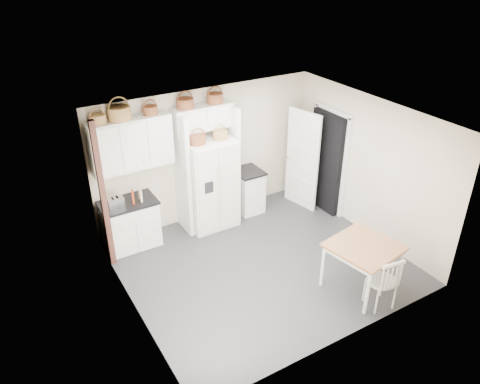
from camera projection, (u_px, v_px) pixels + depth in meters
floor at (263, 264)px, 8.07m from camera, size 4.50×4.50×0.00m
ceiling at (267, 121)px, 6.82m from camera, size 4.50×4.50×0.00m
wall_back at (207, 154)px, 8.96m from camera, size 4.50×0.00×4.50m
wall_left at (128, 239)px, 6.44m from camera, size 0.00×4.00×4.00m
wall_right at (368, 167)px, 8.46m from camera, size 0.00×4.00×4.00m
refrigerator at (210, 183)px, 8.81m from camera, size 0.92×0.74×1.77m
base_cab_left at (131, 225)px, 8.37m from camera, size 0.94×0.59×0.87m
base_cab_right at (248, 191)px, 9.48m from camera, size 0.49×0.58×0.86m
dining_table at (361, 267)px, 7.35m from camera, size 1.12×1.12×0.81m
windsor_chair at (382, 281)px, 6.96m from camera, size 0.52×0.48×0.93m
counter_left at (128, 203)px, 8.15m from camera, size 0.98×0.63×0.04m
counter_right at (248, 171)px, 9.27m from camera, size 0.53×0.62×0.04m
toaster at (115, 203)px, 7.93m from camera, size 0.28×0.17×0.19m
cookbook_red at (133, 197)px, 8.07m from camera, size 0.07×0.15×0.22m
cookbook_cream at (140, 195)px, 8.12m from camera, size 0.04×0.15×0.23m
basket_upper_a at (98, 119)px, 7.40m from camera, size 0.26×0.26×0.15m
basket_upper_b at (119, 113)px, 7.54m from camera, size 0.37×0.37×0.22m
basket_upper_c at (150, 110)px, 7.79m from camera, size 0.25×0.25×0.15m
basket_bridge_a at (185, 103)px, 8.07m from camera, size 0.31×0.31×0.17m
basket_bridge_b at (215, 98)px, 8.34m from camera, size 0.30×0.30×0.17m
basket_fridge_a at (198, 140)px, 8.16m from camera, size 0.29×0.29×0.16m
basket_fridge_b at (220, 135)px, 8.36m from camera, size 0.27×0.27×0.15m
upper_cabinet at (131, 144)px, 7.87m from camera, size 1.40×0.34×0.90m
bridge_cabinet at (202, 117)px, 8.37m from camera, size 1.12×0.34×0.45m
fridge_panel_left at (183, 175)px, 8.51m from camera, size 0.08×0.60×2.30m
fridge_panel_right at (231, 163)px, 8.96m from camera, size 0.08×0.60×2.30m
trim_post at (103, 197)px, 7.48m from camera, size 0.09×0.09×2.60m
doorway_void at (327, 162)px, 9.30m from camera, size 0.18×0.85×2.05m
door_slab at (302, 160)px, 9.39m from camera, size 0.21×0.79×2.05m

